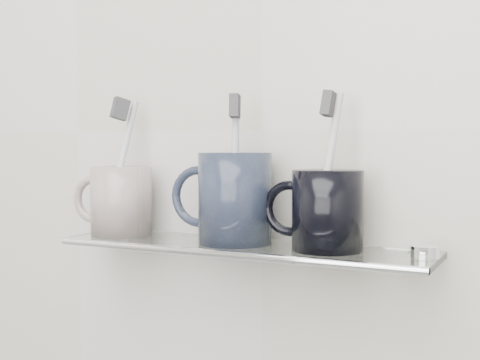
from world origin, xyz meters
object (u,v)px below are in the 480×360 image
Objects in this scene: mug_left at (121,201)px; shelf_glass at (242,247)px; mug_center at (235,198)px; mug_right at (328,210)px.

shelf_glass is at bearing 20.82° from mug_left.
mug_center is at bearing 22.28° from mug_left.
mug_center is (0.18, 0.00, 0.01)m from mug_left.
mug_right is at bearing 22.28° from mug_left.
shelf_glass is 4.17× the size of mug_center.
mug_center reaches higher than shelf_glass.
mug_right is (0.13, 0.00, -0.01)m from mug_center.
mug_center is 0.13m from mug_right.
mug_right reaches higher than shelf_glass.
mug_left is at bearing -171.00° from mug_center.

